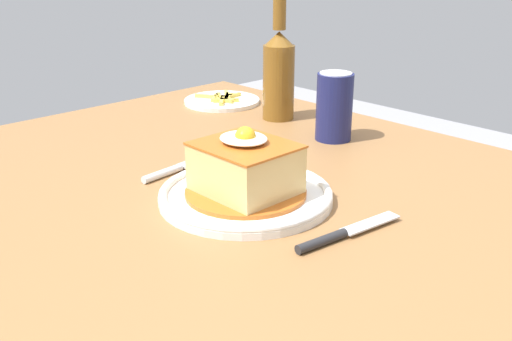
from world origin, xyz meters
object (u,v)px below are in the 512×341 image
(fork, at_px, (173,170))
(knife, at_px, (336,236))
(main_plate, at_px, (246,195))
(soda_can, at_px, (334,107))
(side_plate_fries, at_px, (222,101))
(beer_bottle_amber, at_px, (279,71))

(fork, relative_size, knife, 0.86)
(main_plate, xyz_separation_m, knife, (0.16, -0.00, -0.00))
(main_plate, relative_size, soda_can, 1.97)
(side_plate_fries, bearing_deg, beer_bottle_amber, 0.71)
(main_plate, height_order, fork, main_plate)
(main_plate, bearing_deg, side_plate_fries, 142.82)
(main_plate, xyz_separation_m, side_plate_fries, (-0.43, 0.33, -0.00))
(side_plate_fries, bearing_deg, soda_can, -4.00)
(main_plate, height_order, knife, main_plate)
(soda_can, bearing_deg, side_plate_fries, 176.00)
(main_plate, distance_m, knife, 0.16)
(knife, relative_size, beer_bottle_amber, 0.62)
(knife, relative_size, side_plate_fries, 0.97)
(main_plate, distance_m, soda_can, 0.32)
(soda_can, bearing_deg, fork, -101.24)
(knife, distance_m, beer_bottle_amber, 0.55)
(fork, bearing_deg, beer_bottle_amber, 106.75)
(knife, bearing_deg, soda_can, 129.90)
(beer_bottle_amber, distance_m, side_plate_fries, 0.20)
(knife, bearing_deg, side_plate_fries, 151.05)
(fork, bearing_deg, knife, 1.87)
(knife, xyz_separation_m, side_plate_fries, (-0.60, 0.33, -0.00))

